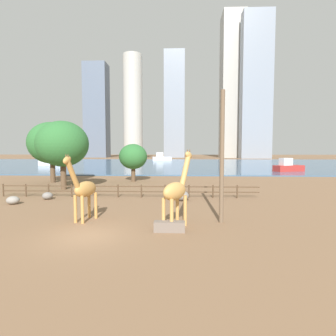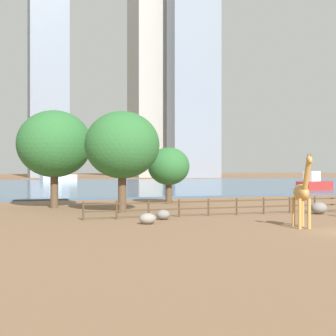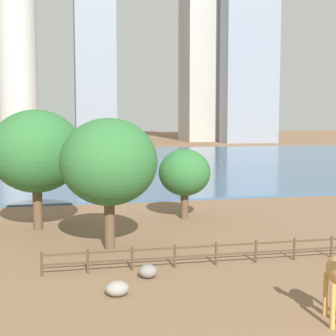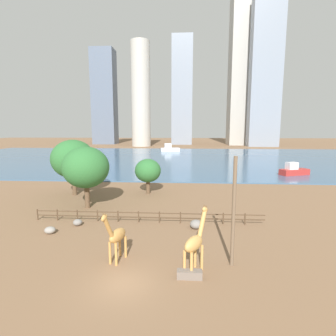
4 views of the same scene
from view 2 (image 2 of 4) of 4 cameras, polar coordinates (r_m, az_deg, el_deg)
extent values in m
plane|color=brown|center=(105.55, -9.04, -1.92)|extent=(400.00, 400.00, 0.00)
cube|color=#3D6084|center=(102.60, -8.73, -1.92)|extent=(180.00, 86.00, 0.20)
cylinder|color=#C18C47|center=(32.06, 15.38, -4.91)|extent=(0.27, 0.27, 1.82)
cylinder|color=#C18C47|center=(31.90, 14.40, -4.93)|extent=(0.27, 0.27, 1.82)
cylinder|color=#C18C47|center=(33.40, 14.68, -4.70)|extent=(0.27, 0.27, 1.82)
cylinder|color=#C18C47|center=(33.25, 13.75, -4.72)|extent=(0.27, 0.27, 1.82)
ellipsoid|color=#C18C47|center=(32.57, 14.55, -2.66)|extent=(1.40, 2.17, 1.05)
cylinder|color=#C18C47|center=(31.37, 15.15, -0.74)|extent=(0.69, 1.24, 1.94)
ellipsoid|color=#C18C47|center=(30.94, 15.39, 0.91)|extent=(0.55, 0.84, 0.67)
cone|color=brown|center=(30.97, 15.53, 1.48)|extent=(0.12, 0.12, 0.19)
cone|color=brown|center=(30.92, 15.24, 1.48)|extent=(0.12, 0.12, 0.19)
ellipsoid|color=gray|center=(42.38, 16.37, -4.28)|extent=(1.29, 1.27, 0.95)
ellipsoid|color=gray|center=(33.55, -2.28, -5.63)|extent=(1.11, 0.96, 0.72)
ellipsoid|color=gray|center=(36.38, -0.55, -5.19)|extent=(0.98, 0.94, 0.70)
cylinder|color=#4C3826|center=(36.38, -9.38, -4.72)|extent=(0.14, 0.14, 1.30)
cylinder|color=#4C3826|center=(36.88, -5.72, -4.65)|extent=(0.14, 0.14, 1.30)
cylinder|color=#4C3826|center=(37.53, -2.17, -4.57)|extent=(0.14, 0.14, 1.30)
cylinder|color=#4C3826|center=(38.31, 1.25, -4.48)|extent=(0.14, 0.14, 1.30)
cylinder|color=#4C3826|center=(39.22, 4.52, -4.37)|extent=(0.14, 0.14, 1.30)
cylinder|color=#4C3826|center=(40.26, 7.62, -4.26)|extent=(0.14, 0.14, 1.30)
cylinder|color=#4C3826|center=(41.40, 10.57, -4.14)|extent=(0.14, 0.14, 1.30)
cylinder|color=#4C3826|center=(42.65, 13.34, -4.01)|extent=(0.14, 0.14, 1.30)
cylinder|color=#4C3826|center=(44.00, 15.96, -3.89)|extent=(0.14, 0.14, 1.30)
cube|color=#4C3826|center=(40.73, 8.96, -3.56)|extent=(26.10, 0.08, 0.10)
cube|color=#4C3826|center=(40.76, 8.96, -4.29)|extent=(26.10, 0.08, 0.10)
cylinder|color=brown|center=(47.78, -12.49, -2.48)|extent=(0.71, 0.71, 3.12)
ellipsoid|color=#2D6B33|center=(47.78, -12.49, 2.63)|extent=(6.75, 6.75, 6.08)
cylinder|color=brown|center=(52.19, 0.07, -2.81)|extent=(0.64, 0.64, 2.11)
ellipsoid|color=#2D6B33|center=(52.12, 0.07, 0.20)|extent=(4.24, 4.24, 3.81)
cylinder|color=brown|center=(42.08, -5.10, -2.85)|extent=(0.67, 0.67, 3.08)
ellipsoid|color=#2D6B33|center=(42.07, -5.10, 2.57)|extent=(6.10, 6.10, 5.49)
cube|color=silver|center=(127.14, -12.04, -1.11)|extent=(8.79, 4.52, 1.68)
cube|color=silver|center=(126.79, -12.49, -0.28)|extent=(3.34, 2.53, 2.01)
cube|color=#B22D28|center=(83.02, 15.97, -1.87)|extent=(6.99, 4.53, 1.32)
cube|color=silver|center=(82.30, 15.65, -0.88)|extent=(2.77, 2.31, 1.58)
cube|color=gray|center=(189.03, -13.13, 9.49)|extent=(13.39, 11.42, 69.12)
cube|color=gray|center=(184.01, 2.90, 12.12)|extent=(17.35, 8.09, 84.07)
cube|color=#ADA89E|center=(195.44, -1.89, 12.37)|extent=(14.12, 15.95, 90.50)
camera|label=1|loc=(26.46, 48.80, 2.30)|focal=28.00mm
camera|label=3|loc=(12.19, 20.28, 22.28)|focal=55.00mm
camera|label=4|loc=(25.68, 53.14, 15.64)|focal=28.00mm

